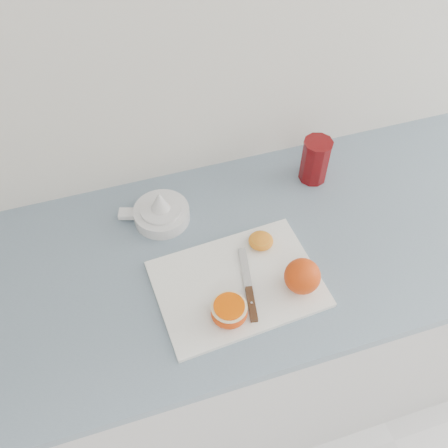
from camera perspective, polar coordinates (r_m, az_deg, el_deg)
name	(u,v)px	position (r m, az deg, el deg)	size (l,w,h in m)	color
counter	(265,323)	(1.62, 4.74, -11.24)	(2.35, 0.64, 0.89)	silver
cutting_board	(237,284)	(1.16, 1.55, -6.84)	(0.37, 0.27, 0.01)	white
whole_orange	(302,276)	(1.13, 8.94, -5.92)	(0.08, 0.08, 0.08)	#E33C00
half_orange	(229,312)	(1.09, 0.59, -9.97)	(0.08, 0.08, 0.05)	#E33C00
squeezed_shell	(261,241)	(1.21, 4.24, -1.91)	(0.06, 0.06, 0.03)	orange
paring_knife	(250,297)	(1.13, 3.02, -8.36)	(0.05, 0.20, 0.01)	#482A18
citrus_juicer	(161,212)	(1.27, -7.25, 1.37)	(0.18, 0.14, 0.10)	white
red_tumbler	(315,162)	(1.36, 10.36, 7.03)	(0.08, 0.08, 0.13)	#6A0A0C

